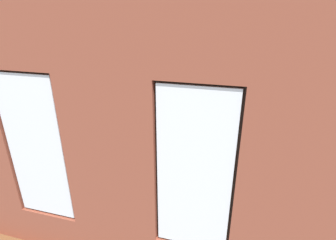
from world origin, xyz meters
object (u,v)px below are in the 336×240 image
Objects in this scene: cup_ceramic at (163,134)px; media_console at (54,137)px; candle_jar at (186,137)px; tv_flatscreen at (50,113)px; couch_by_window at (142,211)px; couch_left at (304,183)px; potted_plant_near_tv at (44,135)px; remote_gray at (183,136)px; papasan_chair at (164,113)px; potted_plant_by_left_couch at (275,143)px; potted_plant_beside_window_right at (55,180)px; potted_plant_between_couches at (241,218)px; coffee_table at (182,138)px; potted_plant_corner_near_left at (292,120)px; remote_black at (176,133)px; potted_plant_foreground_right at (104,95)px; remote_silver at (201,135)px.

cup_ceramic is 0.11× the size of media_console.
tv_flatscreen reaches higher than candle_jar.
couch_by_window and couch_left have the same top height.
tv_flatscreen is at bearing -59.22° from potted_plant_near_tv.
cup_ceramic is 0.48m from remote_gray.
tv_flatscreen is 3.07m from papasan_chair.
couch_by_window is 3.41× the size of potted_plant_by_left_couch.
potted_plant_between_couches is at bearing -177.08° from potted_plant_beside_window_right.
couch_left is 5.23m from potted_plant_near_tv.
coffee_table is 2.13m from potted_plant_by_left_couch.
potted_plant_corner_near_left is 6.21m from potted_plant_near_tv.
remote_gray is 3.09m from potted_plant_near_tv.
tv_flatscreen is 5.04m from potted_plant_between_couches.
potted_plant_between_couches is at bearing 157.33° from media_console.
couch_left is at bearing 174.75° from tv_flatscreen.
potted_plant_beside_window_right is at bearing 129.02° from tv_flatscreen.
couch_by_window is at bearing 88.30° from coffee_table.
remote_black is at bearing -87.44° from couch_by_window.
couch_left is at bearing 106.62° from potted_plant_by_left_couch.
potted_plant_between_couches is 1.99× the size of potted_plant_by_left_couch.
potted_plant_foreground_right is 4.49m from potted_plant_beside_window_right.
remote_gray is at bearing 6.16° from potted_plant_by_left_couch.
potted_plant_near_tv is (2.48, 1.59, 0.37)m from remote_black.
potted_plant_foreground_right is at bearing -97.82° from media_console.
potted_plant_between_couches is at bearing 83.45° from remote_silver.
couch_left is 1.57× the size of papasan_chair.
papasan_chair is at bearing 172.17° from potted_plant_foreground_right.
potted_plant_by_left_couch is at bearing -172.61° from cup_ceramic.
potted_plant_between_couches is at bearing -36.35° from couch_left.
tv_flatscreen is 6.31m from potted_plant_corner_near_left.
remote_silver is 2.82m from potted_plant_between_couches.
cup_ceramic is at bearing 145.22° from potted_plant_foreground_right.
papasan_chair is at bearing -141.39° from tv_flatscreen.
remote_silver is 0.28× the size of potted_plant_by_left_couch.
remote_gray is 0.16× the size of potted_plant_beside_window_right.
remote_silver is at bearing -165.49° from cup_ceramic.
potted_plant_foreground_right is (2.92, -1.60, 0.30)m from remote_gray.
remote_black is at bearing -167.45° from tv_flatscreen.
couch_left is (-2.60, -1.46, 0.00)m from couch_by_window.
couch_left is 2.97m from remote_black.
potted_plant_foreground_right is (5.59, 0.06, 0.25)m from potted_plant_corner_near_left.
potted_plant_between_couches is at bearing 165.92° from potted_plant_near_tv.
potted_plant_corner_near_left is at bearing -134.16° from potted_plant_beside_window_right.
candle_jar is (2.40, -1.00, 0.15)m from couch_left.
potted_plant_between_couches is at bearing 73.23° from potted_plant_corner_near_left.
couch_left is at bearing 174.78° from media_console.
couch_by_window is 2.48m from candle_jar.
potted_plant_by_left_couch is at bearing -145.16° from remote_black.
potted_plant_by_left_couch is at bearing -104.41° from potted_plant_between_couches.
couch_by_window reaches higher than candle_jar.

